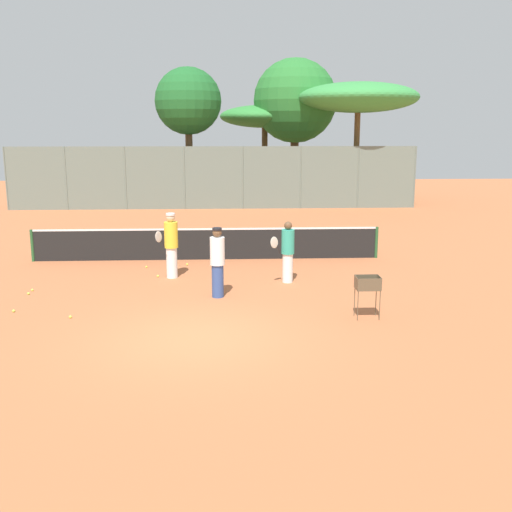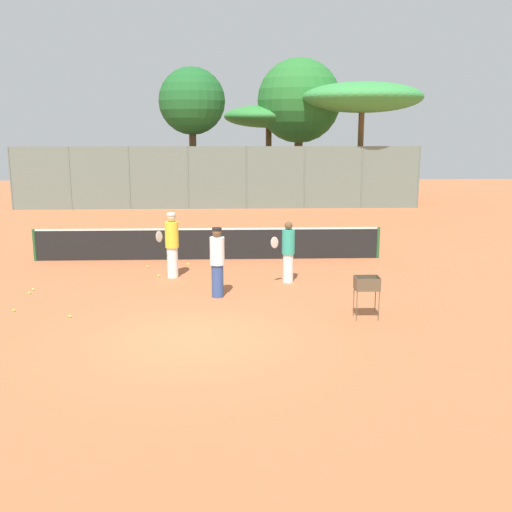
{
  "view_description": "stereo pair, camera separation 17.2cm",
  "coord_description": "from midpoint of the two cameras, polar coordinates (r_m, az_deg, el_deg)",
  "views": [
    {
      "loc": [
        0.67,
        -11.99,
        4.33
      ],
      "look_at": [
        1.45,
        3.61,
        1.0
      ],
      "focal_mm": 42.0,
      "sensor_mm": 36.0,
      "label": 1
    },
    {
      "loc": [
        0.84,
        -12.0,
        4.33
      ],
      "look_at": [
        1.45,
        3.61,
        1.0
      ],
      "focal_mm": 42.0,
      "sensor_mm": 36.0,
      "label": 2
    }
  ],
  "objects": [
    {
      "name": "ground_plane",
      "position": [
        12.77,
        -6.14,
        -7.85
      ],
      "size": [
        80.0,
        80.0,
        0.0
      ],
      "primitive_type": "plane",
      "color": "#B7663D"
    },
    {
      "name": "tennis_net",
      "position": [
        20.18,
        -4.96,
        1.22
      ],
      "size": [
        11.65,
        0.1,
        1.07
      ],
      "color": "#26592D",
      "rests_on": "ground_plane"
    },
    {
      "name": "back_fence",
      "position": [
        33.01,
        -4.2,
        7.43
      ],
      "size": [
        22.38,
        0.08,
        3.4
      ],
      "color": "slate",
      "rests_on": "ground_plane"
    },
    {
      "name": "tree_0",
      "position": [
        35.41,
        9.57,
        14.63
      ],
      "size": [
        6.8,
        6.8,
        6.91
      ],
      "color": "brown",
      "rests_on": "ground_plane"
    },
    {
      "name": "tree_1",
      "position": [
        37.28,
        3.61,
        14.49
      ],
      "size": [
        5.01,
        5.01,
        8.49
      ],
      "color": "brown",
      "rests_on": "ground_plane"
    },
    {
      "name": "tree_2",
      "position": [
        38.14,
        0.71,
        13.1
      ],
      "size": [
        5.58,
        5.58,
        5.78
      ],
      "color": "brown",
      "rests_on": "ground_plane"
    },
    {
      "name": "tree_3",
      "position": [
        34.92,
        -6.63,
        14.37
      ],
      "size": [
        3.75,
        3.75,
        7.73
      ],
      "color": "brown",
      "rests_on": "ground_plane"
    },
    {
      "name": "player_white_outfit",
      "position": [
        17.75,
        -8.36,
        1.09
      ],
      "size": [
        0.63,
        0.85,
        1.93
      ],
      "rotation": [
        0.0,
        0.0,
        4.14
      ],
      "color": "white",
      "rests_on": "ground_plane"
    },
    {
      "name": "player_red_cap",
      "position": [
        15.57,
        -4.01,
        -0.51
      ],
      "size": [
        0.38,
        0.93,
        1.84
      ],
      "rotation": [
        0.0,
        0.0,
        1.76
      ],
      "color": "#334C8C",
      "rests_on": "ground_plane"
    },
    {
      "name": "player_yellow_shirt",
      "position": [
        17.07,
        2.74,
        0.45
      ],
      "size": [
        0.76,
        0.67,
        1.76
      ],
      "rotation": [
        0.0,
        0.0,
        3.84
      ],
      "color": "white",
      "rests_on": "ground_plane"
    },
    {
      "name": "ball_cart",
      "position": [
        14.06,
        10.3,
        -2.89
      ],
      "size": [
        0.56,
        0.41,
        1.0
      ],
      "color": "brown",
      "rests_on": "ground_plane"
    },
    {
      "name": "tennis_ball_0",
      "position": [
        17.43,
        -20.8,
        -3.04
      ],
      "size": [
        0.07,
        0.07,
        0.07
      ],
      "primitive_type": "sphere",
      "color": "#D1E54C",
      "rests_on": "ground_plane"
    },
    {
      "name": "tennis_ball_1",
      "position": [
        17.18,
        2.72,
        -2.47
      ],
      "size": [
        0.07,
        0.07,
        0.07
      ],
      "primitive_type": "sphere",
      "color": "#D1E54C",
      "rests_on": "ground_plane"
    },
    {
      "name": "tennis_ball_2",
      "position": [
        17.09,
        -21.12,
        -3.35
      ],
      "size": [
        0.07,
        0.07,
        0.07
      ],
      "primitive_type": "sphere",
      "color": "#D1E54C",
      "rests_on": "ground_plane"
    },
    {
      "name": "tennis_ball_3",
      "position": [
        14.7,
        -17.59,
        -5.55
      ],
      "size": [
        0.07,
        0.07,
        0.07
      ],
      "primitive_type": "sphere",
      "color": "#D1E54C",
      "rests_on": "ground_plane"
    },
    {
      "name": "tennis_ball_4",
      "position": [
        18.07,
        -9.6,
        -1.9
      ],
      "size": [
        0.07,
        0.07,
        0.07
      ],
      "primitive_type": "sphere",
      "color": "#D1E54C",
      "rests_on": "ground_plane"
    },
    {
      "name": "tennis_ball_5",
      "position": [
        15.63,
        -22.38,
        -4.86
      ],
      "size": [
        0.07,
        0.07,
        0.07
      ],
      "primitive_type": "sphere",
      "color": "#D1E54C",
      "rests_on": "ground_plane"
    },
    {
      "name": "tennis_ball_6",
      "position": [
        19.48,
        -6.82,
        -0.8
      ],
      "size": [
        0.07,
        0.07,
        0.07
      ],
      "primitive_type": "sphere",
      "color": "#D1E54C",
      "rests_on": "ground_plane"
    },
    {
      "name": "tennis_ball_7",
      "position": [
        19.32,
        -10.64,
        -1.03
      ],
      "size": [
        0.07,
        0.07,
        0.07
      ],
      "primitive_type": "sphere",
      "color": "#D1E54C",
      "rests_on": "ground_plane"
    },
    {
      "name": "parked_car",
      "position": [
        35.94,
        -5.82,
        6.11
      ],
      "size": [
        4.2,
        1.7,
        1.6
      ],
      "color": "#3F4C8C",
      "rests_on": "ground_plane"
    }
  ]
}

